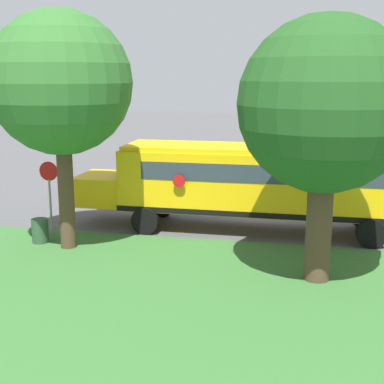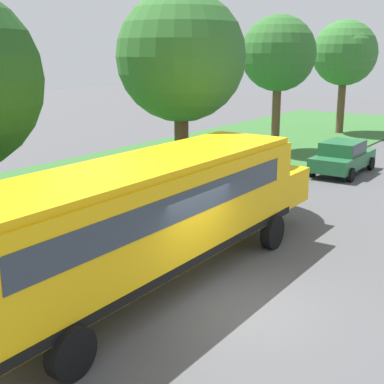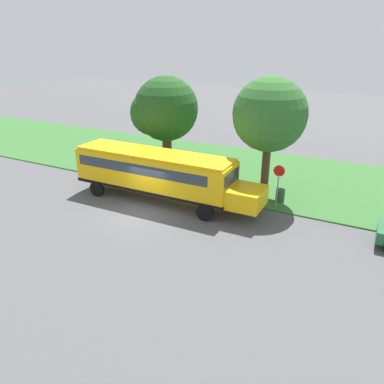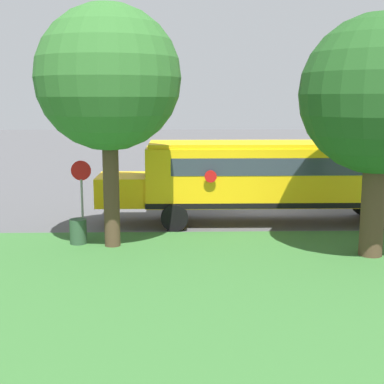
% 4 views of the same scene
% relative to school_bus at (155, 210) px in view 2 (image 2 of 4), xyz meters
% --- Properties ---
extents(ground_plane, '(120.00, 120.00, 0.00)m').
position_rel_school_bus_xyz_m(ground_plane, '(2.29, 0.08, -1.92)').
color(ground_plane, '#4C4C4F').
extents(school_bus, '(2.85, 12.42, 3.16)m').
position_rel_school_bus_xyz_m(school_bus, '(0.00, 0.00, 0.00)').
color(school_bus, yellow).
rests_on(school_bus, ground).
extents(car_green_nearest, '(2.02, 4.40, 1.56)m').
position_rel_school_bus_xyz_m(car_green_nearest, '(-0.51, 14.88, -1.05)').
color(car_green_nearest, '#236038').
rests_on(car_green_nearest, ground).
extents(oak_tree_roadside_mid, '(4.52, 4.52, 7.71)m').
position_rel_school_bus_xyz_m(oak_tree_roadside_mid, '(-3.54, 5.99, 3.53)').
color(oak_tree_roadside_mid, '#4C3826').
rests_on(oak_tree_roadside_mid, ground).
extents(oak_tree_far_end, '(4.13, 4.27, 7.61)m').
position_rel_school_bus_xyz_m(oak_tree_far_end, '(-5.65, 18.10, 3.56)').
color(oak_tree_far_end, brown).
rests_on(oak_tree_far_end, ground).
extents(oak_tree_across_road, '(4.41, 4.41, 7.76)m').
position_rel_school_bus_xyz_m(oak_tree_across_road, '(-4.96, 27.24, 3.64)').
color(oak_tree_across_road, brown).
rests_on(oak_tree_across_road, ground).
extents(stop_sign, '(0.08, 0.68, 2.74)m').
position_rel_school_bus_xyz_m(stop_sign, '(-2.31, 7.07, -0.19)').
color(stop_sign, gray).
rests_on(stop_sign, ground).
extents(trash_bin, '(0.56, 0.56, 0.90)m').
position_rel_school_bus_xyz_m(trash_bin, '(-3.17, 7.07, -1.47)').
color(trash_bin, '#2D4C33').
rests_on(trash_bin, ground).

